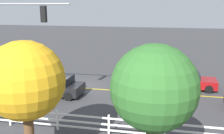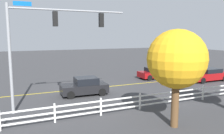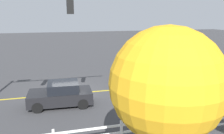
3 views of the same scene
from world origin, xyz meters
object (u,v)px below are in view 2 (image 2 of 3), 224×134
object	(u,v)px
car_2	(85,86)
tree_0	(177,60)
car_1	(156,73)
car_0	(208,75)

from	to	relation	value
car_2	tree_0	xyz separation A→B (m)	(-2.53, 8.70, 3.05)
tree_0	car_2	bearing A→B (deg)	-73.79
car_1	car_2	distance (m)	10.59
tree_0	car_1	bearing A→B (deg)	-120.74
car_0	car_2	world-z (taller)	car_2
tree_0	car_0	bearing A→B (deg)	-143.79
car_0	car_1	xyz separation A→B (m)	(4.53, -3.70, -0.05)
car_0	car_2	size ratio (longest dim) A/B	1.17
car_0	car_1	size ratio (longest dim) A/B	1.13
car_0	tree_0	distance (m)	15.10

